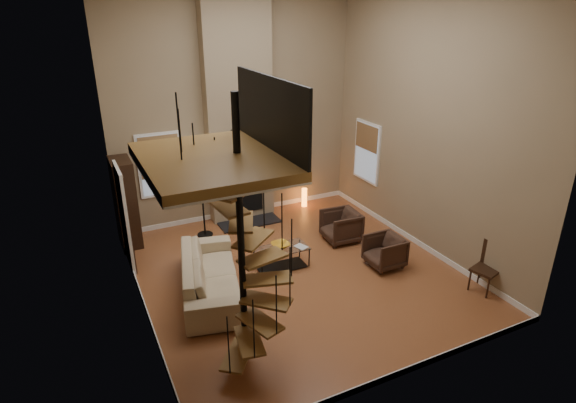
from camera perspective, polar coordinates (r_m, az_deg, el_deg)
name	(u,v)px	position (r m, az deg, el deg)	size (l,w,h in m)	color
ground	(297,272)	(9.63, 1.05, -8.57)	(6.00, 6.50, 0.01)	#AF6638
back_wall	(236,108)	(11.45, -6.37, 11.25)	(6.00, 0.02, 5.50)	#917C5D
front_wall	(418,203)	(5.98, 15.48, -0.18)	(6.00, 0.02, 5.50)	#917C5D
left_wall	(125,163)	(7.70, -19.19, 4.48)	(0.02, 6.50, 5.50)	#917C5D
right_wall	(427,123)	(10.21, 16.55, 9.08)	(0.02, 6.50, 5.50)	#917C5D
baseboard_back	(240,211)	(12.25, -5.82, -1.18)	(6.00, 0.02, 0.12)	white
baseboard_front	(398,374)	(7.42, 13.16, -19.66)	(6.00, 0.02, 0.12)	white
baseboard_left	(146,308)	(8.86, -16.87, -12.24)	(0.02, 6.50, 0.12)	white
baseboard_right	(414,240)	(11.11, 14.98, -4.50)	(0.02, 6.50, 0.12)	white
chimney_breast	(238,109)	(11.27, -6.04, 11.09)	(1.60, 0.38, 5.50)	#8E795C
hearth	(250,223)	(11.69, -4.66, -2.56)	(1.50, 0.60, 0.04)	black
firebox	(245,199)	(11.73, -5.26, 0.33)	(0.95, 0.02, 0.72)	black
mantel	(245,177)	(11.44, -5.22, 2.97)	(1.70, 0.18, 0.06)	white
mirror_frame	(243,144)	(11.26, -5.48, 6.90)	(0.94, 0.94, 0.10)	black
mirror_disc	(243,144)	(11.27, -5.50, 6.92)	(0.80, 0.80, 0.01)	white
vase_left	(223,174)	(11.26, -7.94, 3.35)	(0.24, 0.24, 0.25)	black
vase_right	(267,168)	(11.65, -2.56, 4.10)	(0.20, 0.20, 0.21)	#1A5E5C
window_back	(160,164)	(11.23, -15.24, 4.41)	(1.02, 0.06, 1.52)	white
window_right	(367,151)	(11.98, 9.54, 6.06)	(0.06, 1.02, 1.52)	white
entry_door	(125,218)	(9.97, -19.15, -1.93)	(0.10, 1.05, 2.16)	white
loft	(219,155)	(6.05, -8.38, 5.57)	(1.70, 2.20, 1.09)	olive
spiral_stair	(242,252)	(6.69, -5.56, -6.06)	(1.47, 1.47, 4.06)	black
hutch	(126,204)	(10.97, -19.10, -0.25)	(0.43, 0.91, 2.04)	black
sofa	(210,274)	(8.92, -9.49, -8.67)	(2.54, 0.99, 0.74)	tan
armchair_near	(344,226)	(10.80, 6.78, -2.92)	(0.76, 0.78, 0.71)	#3B261B
armchair_far	(387,251)	(9.88, 11.94, -5.85)	(0.69, 0.71, 0.64)	#3B261B
coffee_table	(282,255)	(9.63, -0.78, -6.56)	(1.09, 0.56, 0.43)	silver
bowl	(280,245)	(9.57, -0.92, -5.31)	(0.36, 0.36, 0.09)	gold
book	(300,247)	(9.57, 1.50, -5.57)	(0.19, 0.26, 0.02)	gray
floor_lamp	(201,178)	(10.70, -10.51, 2.76)	(0.40, 0.40, 1.71)	black
accent_lamp	(304,197)	(12.57, 1.99, 0.51)	(0.14, 0.14, 0.50)	orange
side_chair	(488,265)	(9.59, 23.13, -7.05)	(0.54, 0.53, 0.95)	black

